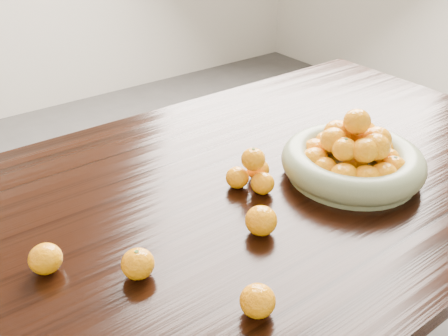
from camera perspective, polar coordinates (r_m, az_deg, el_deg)
dining_table at (r=1.16m, az=-2.20°, el=-7.45°), size 2.00×1.00×0.75m
fruit_bowl at (r=1.21m, az=14.54°, el=1.09°), size 0.34×0.34×0.17m
orange_pyramid at (r=1.14m, az=3.31°, el=-0.47°), size 0.12×0.11×0.10m
loose_orange_0 at (r=0.91m, az=-9.82°, el=-10.74°), size 0.06×0.06×0.06m
loose_orange_1 at (r=0.83m, az=3.86°, el=-14.91°), size 0.06×0.06×0.06m
loose_orange_2 at (r=1.00m, az=4.26°, el=-6.02°), size 0.06×0.06×0.06m
loose_orange_3 at (r=0.96m, az=-19.73°, el=-9.73°), size 0.06×0.06×0.06m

